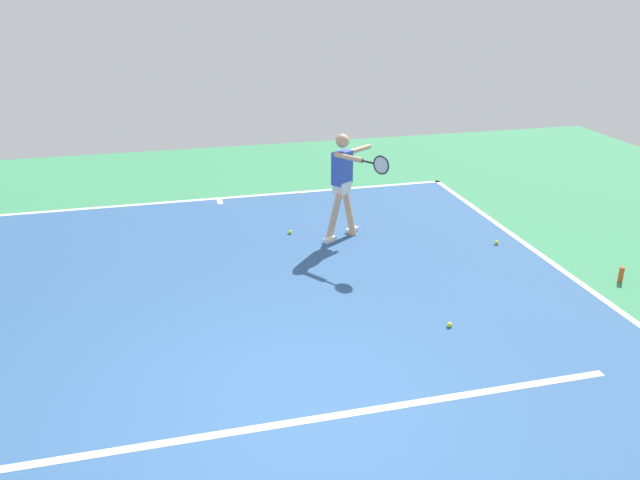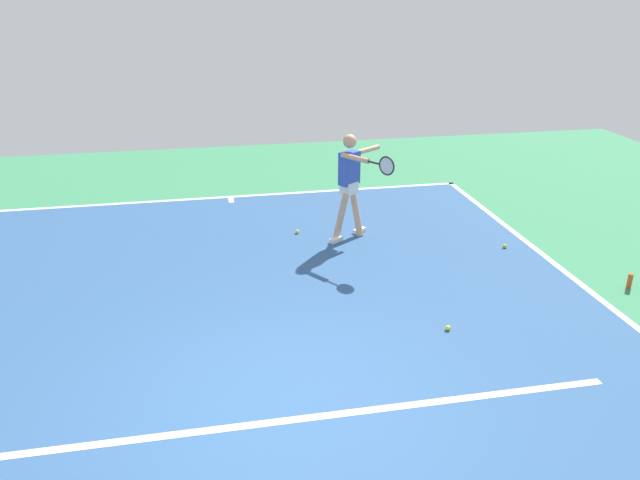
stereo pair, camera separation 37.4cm
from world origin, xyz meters
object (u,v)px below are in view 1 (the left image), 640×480
(tennis_ball_centre_court, at_px, (497,243))
(water_bottle, at_px, (621,274))
(tennis_ball_by_baseline, at_px, (450,325))
(tennis_player, at_px, (344,179))
(tennis_ball_near_service_line, at_px, (290,232))

(tennis_ball_centre_court, bearing_deg, water_bottle, 122.39)
(tennis_ball_by_baseline, distance_m, water_bottle, 2.98)
(tennis_player, distance_m, tennis_ball_centre_court, 2.70)
(tennis_ball_centre_court, height_order, water_bottle, water_bottle)
(tennis_ball_centre_court, relative_size, tennis_ball_near_service_line, 1.00)
(tennis_ball_by_baseline, distance_m, tennis_ball_centre_court, 2.93)
(tennis_ball_by_baseline, height_order, tennis_ball_near_service_line, same)
(tennis_player, height_order, water_bottle, tennis_player)
(tennis_ball_near_service_line, xyz_separation_m, water_bottle, (-4.24, 2.92, 0.08))
(tennis_ball_near_service_line, distance_m, water_bottle, 5.14)
(tennis_player, xyz_separation_m, tennis_ball_by_baseline, (-0.48, 3.17, -0.98))
(tennis_player, height_order, tennis_ball_by_baseline, tennis_player)
(tennis_player, bearing_deg, tennis_ball_near_service_line, -56.90)
(tennis_player, xyz_separation_m, water_bottle, (-3.40, 2.57, -0.90))
(tennis_ball_by_baseline, bearing_deg, tennis_ball_near_service_line, -69.44)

